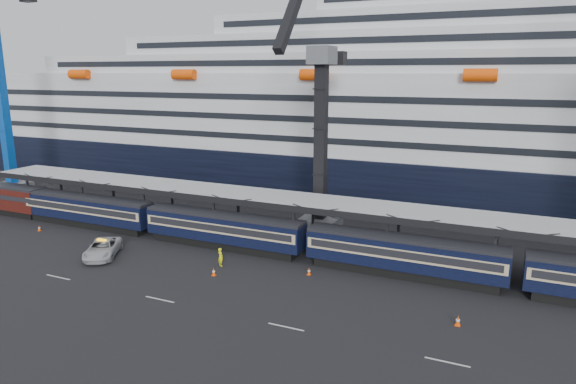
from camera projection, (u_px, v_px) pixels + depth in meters
name	position (u px, v px, depth m)	size (l,w,h in m)	color
ground	(483.00, 341.00, 37.47)	(260.00, 260.00, 0.00)	black
train	(440.00, 259.00, 47.71)	(133.05, 3.00, 4.05)	black
canopy	(498.00, 222.00, 48.71)	(130.00, 6.25, 5.53)	#999CA1
cruise_ship	(505.00, 119.00, 75.93)	(214.09, 28.84, 34.00)	black
crane_dark_near	(320.00, 136.00, 59.25)	(4.50, 17.75, 35.08)	#515359
pickup_truck	(103.00, 249.00, 54.46)	(2.94, 6.37, 1.77)	#ACAFB4
worker	(220.00, 257.00, 51.76)	(0.70, 0.46, 1.92)	#FCFF0D
traffic_cone_a	(39.00, 228.00, 63.38)	(0.36, 0.36, 0.72)	#FF4E08
traffic_cone_b	(214.00, 272.00, 49.45)	(0.39, 0.39, 0.79)	#FF4E08
traffic_cone_c	(309.00, 271.00, 49.63)	(0.38, 0.38, 0.76)	#FF4E08
traffic_cone_d	(458.00, 321.00, 39.65)	(0.43, 0.43, 0.86)	#FF4E08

